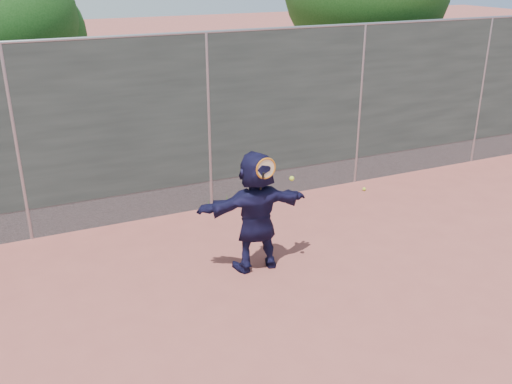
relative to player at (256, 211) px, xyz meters
name	(u,v)px	position (x,y,z in m)	size (l,w,h in m)	color
ground	(308,309)	(0.16, -1.24, -0.86)	(80.00, 80.00, 0.00)	#9E4C42
player	(256,211)	(0.00, 0.00, 0.00)	(1.59, 0.51, 1.72)	#141334
ball_ground	(364,189)	(3.06, 1.77, -0.83)	(0.07, 0.07, 0.07)	#B7D12E
fence	(209,120)	(0.16, 2.26, 0.72)	(20.00, 0.06, 3.03)	#38423D
swing_action	(268,171)	(0.08, -0.20, 0.64)	(0.56, 0.14, 0.51)	#CA6B13
tree_left	(3,25)	(-2.69, 5.31, 2.08)	(3.15, 3.00, 4.53)	#382314
weed_clump	(229,199)	(0.45, 2.14, -0.73)	(0.68, 0.07, 0.30)	#387226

